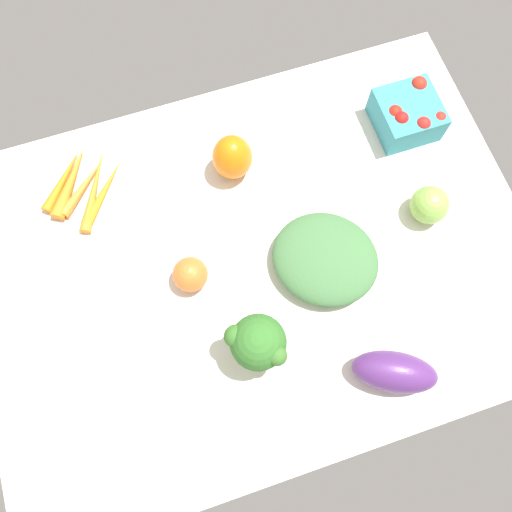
{
  "coord_description": "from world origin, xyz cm",
  "views": [
    {
      "loc": [
        9.37,
        28.48,
        95.67
      ],
      "look_at": [
        0.0,
        0.0,
        4.0
      ],
      "focal_mm": 36.76,
      "sensor_mm": 36.0,
      "label": 1
    }
  ],
  "objects_px": {
    "leafy_greens_clump": "(325,259)",
    "heirloom_tomato_orange": "(190,275)",
    "heirloom_tomato_green": "(429,205)",
    "bell_pepper_orange": "(232,157)",
    "eggplant": "(394,372)",
    "carrot_bunch": "(82,185)",
    "broccoli_head": "(258,343)",
    "berry_basket": "(407,114)"
  },
  "relations": [
    {
      "from": "leafy_greens_clump",
      "to": "heirloom_tomato_orange",
      "type": "height_order",
      "value": "heirloom_tomato_orange"
    },
    {
      "from": "heirloom_tomato_green",
      "to": "bell_pepper_orange",
      "type": "bearing_deg",
      "value": -32.16
    },
    {
      "from": "eggplant",
      "to": "leafy_greens_clump",
      "type": "bearing_deg",
      "value": -53.01
    },
    {
      "from": "eggplant",
      "to": "carrot_bunch",
      "type": "bearing_deg",
      "value": -23.11
    },
    {
      "from": "broccoli_head",
      "to": "berry_basket",
      "type": "height_order",
      "value": "broccoli_head"
    },
    {
      "from": "broccoli_head",
      "to": "heirloom_tomato_green",
      "type": "distance_m",
      "value": 0.42
    },
    {
      "from": "berry_basket",
      "to": "leafy_greens_clump",
      "type": "bearing_deg",
      "value": 41.48
    },
    {
      "from": "heirloom_tomato_orange",
      "to": "berry_basket",
      "type": "relative_size",
      "value": 0.55
    },
    {
      "from": "bell_pepper_orange",
      "to": "heirloom_tomato_green",
      "type": "xyz_separation_m",
      "value": [
        -0.32,
        0.2,
        -0.01
      ]
    },
    {
      "from": "broccoli_head",
      "to": "carrot_bunch",
      "type": "distance_m",
      "value": 0.47
    },
    {
      "from": "leafy_greens_clump",
      "to": "eggplant",
      "type": "distance_m",
      "value": 0.23
    },
    {
      "from": "bell_pepper_orange",
      "to": "eggplant",
      "type": "bearing_deg",
      "value": 106.8
    },
    {
      "from": "bell_pepper_orange",
      "to": "heirloom_tomato_green",
      "type": "relative_size",
      "value": 1.4
    },
    {
      "from": "bell_pepper_orange",
      "to": "berry_basket",
      "type": "relative_size",
      "value": 0.86
    },
    {
      "from": "bell_pepper_orange",
      "to": "heirloom_tomato_orange",
      "type": "relative_size",
      "value": 1.57
    },
    {
      "from": "bell_pepper_orange",
      "to": "eggplant",
      "type": "height_order",
      "value": "bell_pepper_orange"
    },
    {
      "from": "heirloom_tomato_green",
      "to": "carrot_bunch",
      "type": "height_order",
      "value": "heirloom_tomato_green"
    },
    {
      "from": "bell_pepper_orange",
      "to": "carrot_bunch",
      "type": "bearing_deg",
      "value": -10.74
    },
    {
      "from": "carrot_bunch",
      "to": "berry_basket",
      "type": "height_order",
      "value": "berry_basket"
    },
    {
      "from": "eggplant",
      "to": "broccoli_head",
      "type": "xyz_separation_m",
      "value": [
        0.21,
        -0.11,
        0.05
      ]
    },
    {
      "from": "heirloom_tomato_green",
      "to": "berry_basket",
      "type": "height_order",
      "value": "berry_basket"
    },
    {
      "from": "heirloom_tomato_orange",
      "to": "broccoli_head",
      "type": "distance_m",
      "value": 0.18
    },
    {
      "from": "heirloom_tomato_green",
      "to": "carrot_bunch",
      "type": "xyz_separation_m",
      "value": [
        0.61,
        -0.26,
        -0.02
      ]
    },
    {
      "from": "bell_pepper_orange",
      "to": "leafy_greens_clump",
      "type": "height_order",
      "value": "bell_pepper_orange"
    },
    {
      "from": "heirloom_tomato_orange",
      "to": "berry_basket",
      "type": "xyz_separation_m",
      "value": [
        -0.5,
        -0.18,
        0.0
      ]
    },
    {
      "from": "eggplant",
      "to": "heirloom_tomato_green",
      "type": "relative_size",
      "value": 2.01
    },
    {
      "from": "heirloom_tomato_green",
      "to": "berry_basket",
      "type": "relative_size",
      "value": 0.61
    },
    {
      "from": "broccoli_head",
      "to": "heirloom_tomato_green",
      "type": "bearing_deg",
      "value": -158.68
    },
    {
      "from": "carrot_bunch",
      "to": "berry_basket",
      "type": "relative_size",
      "value": 1.61
    },
    {
      "from": "leafy_greens_clump",
      "to": "heirloom_tomato_orange",
      "type": "distance_m",
      "value": 0.25
    },
    {
      "from": "leafy_greens_clump",
      "to": "berry_basket",
      "type": "height_order",
      "value": "berry_basket"
    },
    {
      "from": "bell_pepper_orange",
      "to": "heirloom_tomato_orange",
      "type": "distance_m",
      "value": 0.24
    },
    {
      "from": "heirloom_tomato_orange",
      "to": "broccoli_head",
      "type": "relative_size",
      "value": 0.5
    },
    {
      "from": "broccoli_head",
      "to": "heirloom_tomato_green",
      "type": "relative_size",
      "value": 1.78
    },
    {
      "from": "broccoli_head",
      "to": "heirloom_tomato_green",
      "type": "height_order",
      "value": "broccoli_head"
    },
    {
      "from": "carrot_bunch",
      "to": "heirloom_tomato_green",
      "type": "bearing_deg",
      "value": 157.21
    },
    {
      "from": "bell_pepper_orange",
      "to": "leafy_greens_clump",
      "type": "relative_size",
      "value": 0.52
    },
    {
      "from": "leafy_greens_clump",
      "to": "heirloom_tomato_orange",
      "type": "xyz_separation_m",
      "value": [
        0.24,
        -0.05,
        0.0
      ]
    },
    {
      "from": "heirloom_tomato_orange",
      "to": "heirloom_tomato_green",
      "type": "height_order",
      "value": "heirloom_tomato_green"
    },
    {
      "from": "bell_pepper_orange",
      "to": "carrot_bunch",
      "type": "height_order",
      "value": "bell_pepper_orange"
    },
    {
      "from": "broccoli_head",
      "to": "berry_basket",
      "type": "xyz_separation_m",
      "value": [
        -0.43,
        -0.34,
        -0.04
      ]
    },
    {
      "from": "bell_pepper_orange",
      "to": "heirloom_tomato_orange",
      "type": "bearing_deg",
      "value": 54.01
    }
  ]
}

